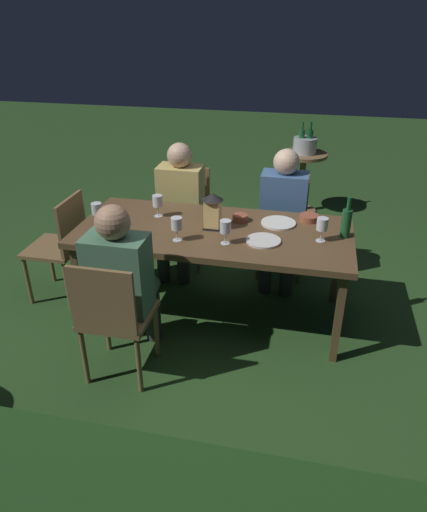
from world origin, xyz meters
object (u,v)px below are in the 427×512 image
Objects in this scene: dining_table at (213,236)px; plate_a at (278,223)px; green_bottle_on_table at (346,222)px; lantern_centerpiece at (213,209)px; wine_glass_d at (225,228)px; chair_head_far at (62,243)px; ice_bucket at (305,144)px; wine_glass_c at (322,225)px; wine_glass_b at (97,210)px; bowl_olives at (240,218)px; wine_glass_e at (158,202)px; chair_side_right_b at (113,315)px; plate_b at (263,241)px; person_in_green at (123,277)px; chair_side_left_a at (283,220)px; wine_glass_a at (177,225)px; side_table at (302,174)px; bowl_bread at (309,218)px; person_in_blue at (282,212)px; chair_side_left_b at (186,211)px.

plate_a is at bearing -156.44° from dining_table.
green_bottle_on_table is at bearing -175.26° from dining_table.
wine_glass_d is (-0.14, 0.23, -0.03)m from lantern_centerpiece.
chair_head_far is 2.53× the size of ice_bucket.
wine_glass_c is 0.66× the size of plate_a.
wine_glass_b is 1.05m from bowl_olives.
wine_glass_e is 0.66× the size of plate_a.
chair_side_right_b is 3.42× the size of plate_a.
wine_glass_e is at bearing -14.51° from lantern_centerpiece.
wine_glass_b is at bearing -6.18° from wine_glass_d.
plate_b is at bearing 85.88° from ice_bucket.
person_in_green reaches higher than chair_side_left_a.
plate_b is at bearing -169.69° from wine_glass_a.
wine_glass_e reaches higher than chair_side_right_b.
chair_side_right_b reaches higher than bowl_olives.
wine_glass_b reaches higher than plate_b.
chair_side_right_b reaches higher than side_table.
plate_b is at bearing 159.01° from lantern_centerpiece.
person_in_green is 6.80× the size of wine_glass_a.
wine_glass_a is at bearing 48.04° from dining_table.
chair_side_left_a is at bearing -143.94° from wine_glass_b.
green_bottle_on_table is 1.72× the size of wine_glass_d.
chair_head_far is 6.12× the size of bowl_bread.
wine_glass_e is at bearing -8.01° from wine_glass_c.
person_in_blue is 1.62m from ice_bucket.
wine_glass_b is 1.33m from plate_a.
lantern_centerpiece is (0.46, 0.81, 0.39)m from chair_side_left_a.
plate_b is at bearing 84.84° from person_in_blue.
person_in_green is 3.05m from side_table.
wine_glass_e is at bearing -17.15° from dining_table.
person_in_green is 6.80× the size of wine_glass_e.
wine_glass_e is (-0.38, -0.24, 0.00)m from wine_glass_b.
lantern_centerpiece is (-0.43, -0.67, 0.24)m from person_in_green.
wine_glass_a is 1.19× the size of bowl_bread.
bowl_bread is (-0.22, 0.33, 0.11)m from person_in_blue.
wine_glass_a is 0.65m from wine_glass_b.
person_in_green is 0.52m from wine_glass_a.
chair_side_left_a is 5.15× the size of wine_glass_e.
wine_glass_b is at bearing 2.60° from wine_glass_c.
side_table is at bearing -80.29° from green_bottle_on_table.
chair_side_left_b is 1.60m from green_bottle_on_table.
chair_head_far is 5.15× the size of wine_glass_e.
wine_glass_b and wine_glass_d have the same top height.
ice_bucket is (-1.39, -2.35, -0.04)m from wine_glass_b.
wine_glass_d is at bearing 171.38° from chair_head_far.
wine_glass_c is at bearing 143.98° from plate_a.
chair_side_right_b is at bearing 33.91° from wine_glass_c.
chair_side_right_b is at bearing 72.19° from ice_bucket.
green_bottle_on_table is (-0.47, 0.76, 0.35)m from chair_side_left_a.
dining_table is 1.72× the size of person_in_blue.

